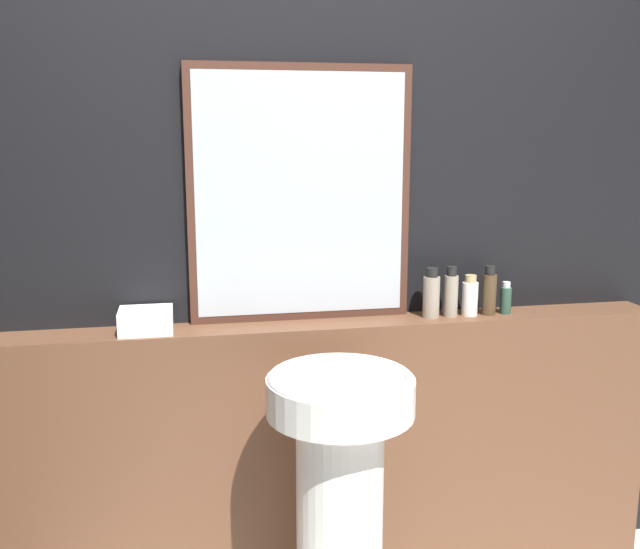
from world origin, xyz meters
TOP-DOWN VIEW (x-y plane):
  - wall_back at (0.00, 1.40)m, footprint 8.00×0.06m
  - vanity_counter at (0.00, 1.28)m, footprint 2.47×0.17m
  - pedestal_sink at (0.06, 0.91)m, footprint 0.41×0.41m
  - mirror at (0.02, 1.35)m, footprint 0.72×0.03m
  - towel_stack at (-0.47, 1.28)m, footprint 0.16×0.14m
  - shampoo_bottle at (0.45, 1.28)m, footprint 0.06×0.06m
  - conditioner_bottle at (0.52, 1.28)m, footprint 0.05×0.05m
  - lotion_bottle at (0.59, 1.28)m, footprint 0.05×0.05m
  - body_wash_bottle at (0.66, 1.28)m, footprint 0.05×0.05m
  - hand_soap_bottle at (0.72, 1.28)m, footprint 0.04×0.04m

SIDE VIEW (x-z plane):
  - vanity_counter at x=0.00m, z-range 0.00..0.93m
  - pedestal_sink at x=0.06m, z-range 0.08..0.97m
  - towel_stack at x=-0.47m, z-range 0.93..1.01m
  - hand_soap_bottle at x=0.72m, z-range 0.93..1.04m
  - lotion_bottle at x=0.59m, z-range 0.93..1.07m
  - body_wash_bottle at x=0.66m, z-range 0.93..1.10m
  - shampoo_bottle at x=0.45m, z-range 0.93..1.10m
  - conditioner_bottle at x=0.52m, z-range 0.93..1.10m
  - wall_back at x=0.00m, z-range 0.00..2.50m
  - mirror at x=0.02m, z-range 0.93..1.75m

